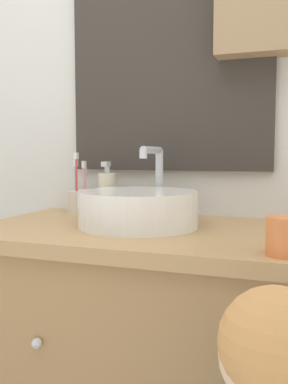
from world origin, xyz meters
The scene contains 6 objects.
wall_back centered at (0.02, 0.62, 1.28)m, with size 3.20×0.18×2.50m.
vanity_counter centered at (0.00, 0.32, 0.42)m, with size 1.08×0.56×0.83m.
sink_basin centered at (-0.10, 0.33, 0.88)m, with size 0.32×0.37×0.22m.
toothbrush_holder centered at (-0.38, 0.52, 0.87)m, with size 0.09×0.09×0.20m.
soap_dispenser centered at (-0.28, 0.52, 0.90)m, with size 0.06×0.06×0.17m.
drinking_cup centered at (0.29, 0.11, 0.87)m, with size 0.07×0.07×0.08m, color orange.
Camera 1 is at (0.31, -0.74, 1.02)m, focal length 40.00 mm.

